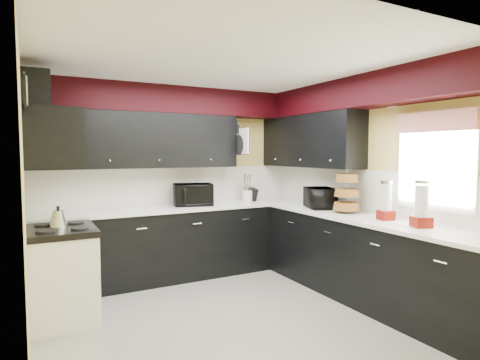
{
  "coord_description": "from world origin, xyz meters",
  "views": [
    {
      "loc": [
        -1.78,
        -3.47,
        1.65
      ],
      "look_at": [
        0.45,
        0.7,
        1.32
      ],
      "focal_mm": 30.0,
      "sensor_mm": 36.0,
      "label": 1
    }
  ],
  "objects_px": {
    "utensil_crock": "(247,196)",
    "kettle": "(58,218)",
    "microwave": "(320,198)",
    "knife_block": "(252,195)",
    "toaster_oven": "(193,195)"
  },
  "relations": [
    {
      "from": "toaster_oven",
      "to": "knife_block",
      "type": "distance_m",
      "value": 0.92
    },
    {
      "from": "kettle",
      "to": "toaster_oven",
      "type": "bearing_deg",
      "value": 21.64
    },
    {
      "from": "utensil_crock",
      "to": "kettle",
      "type": "distance_m",
      "value": 2.63
    },
    {
      "from": "knife_block",
      "to": "toaster_oven",
      "type": "bearing_deg",
      "value": 162.41
    },
    {
      "from": "microwave",
      "to": "kettle",
      "type": "xyz_separation_m",
      "value": [
        -3.03,
        0.33,
        -0.07
      ]
    },
    {
      "from": "knife_block",
      "to": "kettle",
      "type": "bearing_deg",
      "value": 176.07
    },
    {
      "from": "toaster_oven",
      "to": "microwave",
      "type": "height_order",
      "value": "toaster_oven"
    },
    {
      "from": "toaster_oven",
      "to": "kettle",
      "type": "relative_size",
      "value": 2.89
    },
    {
      "from": "microwave",
      "to": "knife_block",
      "type": "height_order",
      "value": "microwave"
    },
    {
      "from": "utensil_crock",
      "to": "kettle",
      "type": "height_order",
      "value": "utensil_crock"
    },
    {
      "from": "microwave",
      "to": "knife_block",
      "type": "distance_m",
      "value": 1.1
    },
    {
      "from": "microwave",
      "to": "utensil_crock",
      "type": "bearing_deg",
      "value": 46.13
    },
    {
      "from": "toaster_oven",
      "to": "microwave",
      "type": "distance_m",
      "value": 1.67
    },
    {
      "from": "toaster_oven",
      "to": "kettle",
      "type": "xyz_separation_m",
      "value": [
        -1.69,
        -0.67,
        -0.09
      ]
    },
    {
      "from": "toaster_oven",
      "to": "utensil_crock",
      "type": "relative_size",
      "value": 3.06
    }
  ]
}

